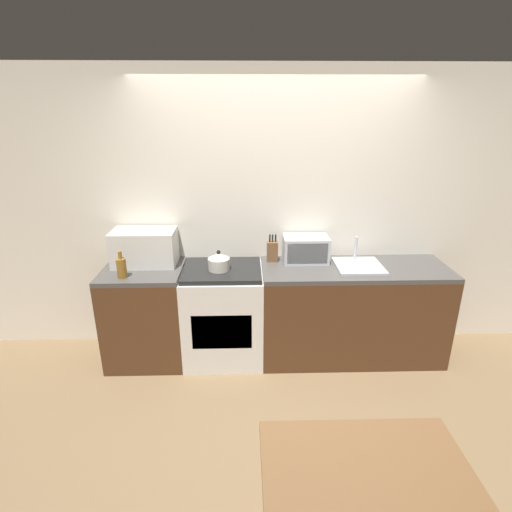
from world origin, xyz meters
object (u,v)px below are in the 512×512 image
at_px(kettle, 219,261).
at_px(dining_table, 371,503).
at_px(stove_range, 223,313).
at_px(toaster_oven, 306,249).
at_px(bottle, 122,267).
at_px(microwave, 145,248).

height_order(kettle, dining_table, kettle).
xyz_separation_m(stove_range, kettle, (-0.02, -0.03, 0.53)).
bearing_deg(toaster_oven, dining_table, -90.74).
distance_m(kettle, bottle, 0.81).
bearing_deg(kettle, toaster_oven, 13.21).
bearing_deg(stove_range, microwave, 169.87).
xyz_separation_m(bottle, dining_table, (1.56, -1.90, -0.33)).
relative_size(microwave, dining_table, 0.61).
distance_m(stove_range, dining_table, 2.22).
distance_m(stove_range, kettle, 0.53).
bearing_deg(microwave, dining_table, -57.03).
height_order(stove_range, toaster_oven, toaster_oven).
bearing_deg(toaster_oven, stove_range, -168.38).
xyz_separation_m(stove_range, toaster_oven, (0.76, 0.16, 0.57)).
relative_size(stove_range, dining_table, 0.98).
xyz_separation_m(toaster_oven, dining_table, (-0.03, -2.24, -0.36)).
relative_size(bottle, toaster_oven, 0.57).
distance_m(stove_range, bottle, 1.00).
height_order(microwave, dining_table, microwave).
xyz_separation_m(microwave, dining_table, (1.43, -2.21, -0.40)).
xyz_separation_m(stove_range, dining_table, (0.73, -2.08, 0.21)).
relative_size(microwave, bottle, 2.41).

